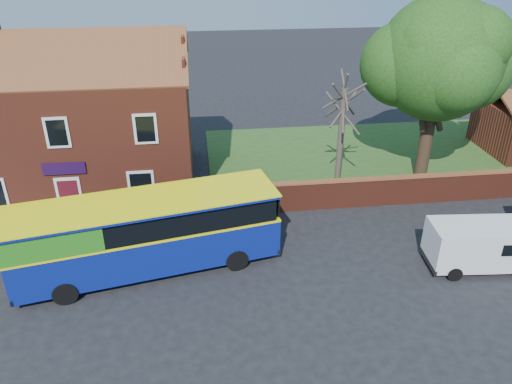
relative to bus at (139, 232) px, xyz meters
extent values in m
plane|color=black|center=(3.21, -2.75, -1.86)|extent=(120.00, 120.00, 0.00)
cube|color=gray|center=(-3.79, 3.00, -1.80)|extent=(18.00, 3.50, 0.12)
cube|color=slate|center=(-3.79, 1.25, -1.79)|extent=(18.00, 0.15, 0.14)
cube|color=#426B28|center=(16.21, 10.25, -1.84)|extent=(26.00, 12.00, 0.04)
cube|color=maroon|center=(-3.79, 8.75, 1.39)|extent=(12.00, 8.00, 6.50)
cube|color=brown|center=(-3.79, 6.75, 5.64)|extent=(12.30, 4.08, 2.16)
cube|color=brown|center=(-3.79, 10.75, 5.64)|extent=(12.30, 4.08, 2.16)
cube|color=black|center=(-3.79, 4.72, 2.74)|extent=(1.10, 0.06, 1.50)
cube|color=#4C0F19|center=(-3.79, 4.70, -0.76)|extent=(0.95, 0.04, 2.10)
cube|color=silver|center=(-3.79, 4.72, -0.71)|extent=(1.20, 0.06, 2.30)
cube|color=#230B34|center=(-3.79, 4.69, 0.94)|extent=(2.00, 0.06, 0.60)
cube|color=maroon|center=(16.21, 4.25, -1.11)|extent=(22.00, 0.30, 1.50)
cube|color=brown|center=(16.21, 4.25, -0.31)|extent=(22.00, 0.38, 0.10)
cube|color=navy|center=(0.34, 0.07, -0.63)|extent=(11.07, 4.76, 1.71)
cube|color=#FFEE0D|center=(0.34, 0.07, 0.22)|extent=(11.09, 4.79, 0.10)
cube|color=black|center=(0.34, 0.07, 0.74)|extent=(10.65, 4.70, 0.85)
cube|color=#2E8D1E|center=(-3.13, -0.63, 0.74)|extent=(4.12, 3.40, 0.91)
cube|color=navy|center=(0.34, 0.07, 1.31)|extent=(11.07, 4.76, 0.14)
cube|color=#FFEE0D|center=(0.34, 0.07, 1.39)|extent=(11.11, 4.81, 0.06)
cylinder|color=black|center=(-2.78, -1.85, -1.38)|extent=(1.00, 0.47, 0.97)
cylinder|color=black|center=(-3.28, 0.63, -1.38)|extent=(1.00, 0.47, 0.97)
cylinder|color=black|center=(3.96, -0.49, -1.38)|extent=(1.00, 0.47, 0.97)
cylinder|color=black|center=(3.46, 1.99, -1.38)|extent=(1.00, 0.47, 0.97)
cube|color=white|center=(14.37, -1.59, -0.69)|extent=(4.83, 2.27, 1.78)
cylinder|color=black|center=(12.80, -2.33, -1.55)|extent=(0.64, 0.27, 0.62)
cylinder|color=black|center=(12.95, -0.58, -1.55)|extent=(0.64, 0.27, 0.62)
cylinder|color=black|center=(15.94, -0.84, -1.55)|extent=(0.64, 0.27, 0.62)
cylinder|color=black|center=(15.51, 7.29, 0.24)|extent=(0.73, 0.73, 4.21)
sphere|color=#356E22|center=(15.51, 7.29, 5.00)|extent=(6.59, 6.59, 6.59)
sphere|color=#356E22|center=(17.43, 7.66, 4.45)|extent=(4.76, 4.76, 4.76)
sphere|color=#356E22|center=(13.77, 7.84, 4.63)|extent=(4.57, 4.57, 4.57)
cylinder|color=#4C4238|center=(10.20, 6.35, 1.00)|extent=(0.33, 0.33, 5.73)
cylinder|color=#4C4238|center=(10.20, 6.35, 3.05)|extent=(0.34, 2.80, 2.25)
cylinder|color=#4C4238|center=(10.20, 6.35, 2.85)|extent=(1.46, 2.07, 2.06)
cylinder|color=#4C4238|center=(10.20, 6.35, 3.26)|extent=(2.35, 1.08, 2.29)
camera|label=1|loc=(2.64, -17.80, 10.96)|focal=35.00mm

